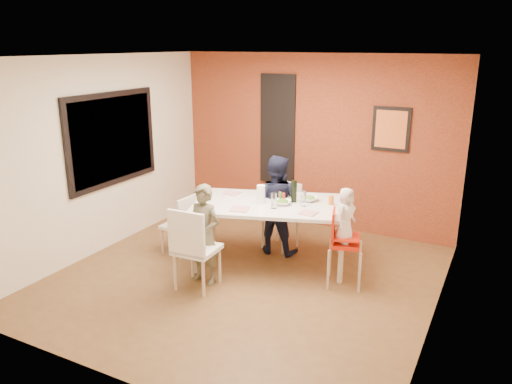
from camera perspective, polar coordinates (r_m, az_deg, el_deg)
The scene contains 35 objects.
ground at distance 6.38m, azimuth -1.26°, elevation -9.76°, with size 4.50×4.50×0.00m, color brown.
ceiling at distance 5.71m, azimuth -1.43°, elevation 15.25°, with size 4.50×4.50×0.02m, color silver.
wall_back at distance 7.90m, azimuth 6.55°, elevation 5.71°, with size 4.50×0.02×2.70m, color beige.
wall_front at distance 4.17m, azimuth -16.40°, elevation -5.02°, with size 4.50×0.02×2.70m, color beige.
wall_left at distance 7.23m, azimuth -17.22°, elevation 4.03°, with size 0.02×4.50×2.70m, color beige.
wall_right at distance 5.25m, azimuth 20.75°, elevation -0.96°, with size 0.02×4.50×2.70m, color beige.
brick_accent_wall at distance 7.89m, azimuth 6.50°, elevation 5.68°, with size 4.50×0.02×2.70m, color maroon.
picture_window_frame at distance 7.31m, azimuth -16.10°, elevation 5.87°, with size 0.05×1.70×1.30m, color black.
picture_window_pane at distance 7.30m, azimuth -16.01°, elevation 5.86°, with size 0.02×1.55×1.15m, color black.
glassblock_strip at distance 8.07m, azimuth 2.49°, elevation 7.12°, with size 0.55×0.03×1.70m, color silver.
glassblock_surround at distance 8.07m, azimuth 2.48°, elevation 7.11°, with size 0.60×0.03×1.76m, color black.
art_print_frame at distance 7.48m, azimuth 15.18°, elevation 6.94°, with size 0.54×0.03×0.64m, color black.
art_print_canvas at distance 7.46m, azimuth 15.16°, elevation 6.93°, with size 0.44×0.01×0.54m, color orange.
dining_table at distance 6.54m, azimuth 1.79°, elevation -1.87°, with size 2.26×1.69×0.84m.
chair_near at distance 5.91m, azimuth -7.26°, elevation -6.05°, with size 0.50×0.50×1.03m.
chair_far at distance 7.16m, azimuth 3.19°, elevation -2.22°, with size 0.51×0.51×0.94m.
chair_left at distance 6.97m, azimuth -8.45°, elevation -3.41°, with size 0.42×0.42×0.84m.
high_chair at distance 6.09m, azimuth 9.80°, elevation -5.52°, with size 0.48×0.48×0.94m.
child_near at distance 6.08m, azimuth -5.97°, elevation -4.84°, with size 0.45×0.30×1.24m, color brown.
child_far at distance 6.90m, azimuth 2.26°, elevation -1.44°, with size 0.68×0.53×1.39m, color black.
toddler at distance 5.98m, azimuth 10.19°, elevation -2.63°, with size 0.33×0.21×0.67m, color silver.
plate_near_left at distance 6.26m, azimuth -1.89°, elevation -1.95°, with size 0.23×0.23×0.01m, color silver.
plate_far_mid at distance 6.83m, azimuth 2.50°, elevation -0.35°, with size 0.20×0.20×0.01m, color white.
plate_near_right at distance 6.15m, azimuth 5.99°, elevation -2.40°, with size 0.20×0.20×0.01m, color silver.
plate_far_left at distance 6.91m, azimuth -2.78°, elevation -0.14°, with size 0.20×0.20×0.01m, color silver.
salad_bowl_a at distance 6.45m, azimuth 3.05°, elevation -1.20°, with size 0.22×0.22×0.05m, color white.
salad_bowl_b at distance 6.62m, azimuth 6.11°, elevation -0.77°, with size 0.24×0.24×0.06m, color silver.
wine_bottle at distance 6.52m, azimuth 4.35°, elevation 0.07°, with size 0.08×0.08×0.29m, color black.
wine_glass_a at distance 6.27m, azimuth 2.06°, elevation -0.99°, with size 0.07×0.07×0.20m, color silver.
wine_glass_b at distance 6.38m, azimuth 5.43°, elevation -0.77°, with size 0.07×0.07×0.20m, color white.
paper_towel_roll at distance 6.46m, azimuth 0.56°, elevation -0.27°, with size 0.11×0.11×0.24m, color white.
condiment_red at distance 6.47m, azimuth 3.20°, elevation -0.73°, with size 0.04×0.04×0.14m, color red.
condiment_green at distance 6.52m, azimuth 2.85°, elevation -0.63°, with size 0.03×0.03×0.13m, color #347727.
condiment_brown at distance 6.57m, azimuth 2.73°, elevation -0.51°, with size 0.03×0.03×0.13m, color brown.
sippy_cup at distance 6.49m, azimuth 8.58°, elevation -0.95°, with size 0.07×0.07×0.12m, color orange.
Camera 1 is at (2.75, -5.01, 2.85)m, focal length 35.00 mm.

